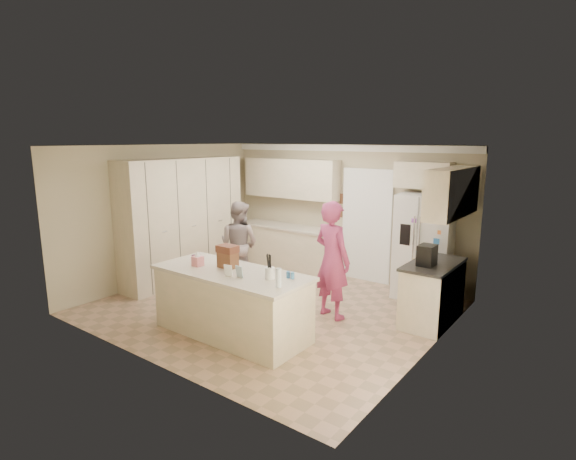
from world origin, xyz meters
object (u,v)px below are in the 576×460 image
Objects in this scene: island_base at (232,304)px; tissue_box at (198,261)px; dollhouse_body at (228,260)px; teen_girl at (332,260)px; refrigerator at (424,247)px; coffee_maker at (427,255)px; teen_boy at (239,244)px; utensil_crock at (270,273)px.

tissue_box is (-0.55, -0.10, 0.56)m from island_base.
dollhouse_body is 0.14× the size of teen_girl.
dollhouse_body is (-1.73, -2.97, 0.14)m from refrigerator.
refrigerator is 1.00× the size of teen_girl.
coffee_maker is at bearing -73.97° from refrigerator.
refrigerator is 3.28m from teen_boy.
utensil_crock is 0.09× the size of teen_boy.
teen_boy reaches higher than coffee_maker.
utensil_crock reaches higher than island_base.
refrigerator is 3.48m from island_base.
refrigerator is at bearing 111.76° from coffee_maker.
island_base is at bearing 119.66° from teen_boy.
refrigerator is 3.44m from dollhouse_body.
coffee_maker is 0.14× the size of island_base.
island_base is (-2.05, -1.90, -0.63)m from coffee_maker.
teen_boy is (-0.81, 1.73, -0.20)m from tissue_box.
dollhouse_body is (0.40, 0.20, 0.04)m from tissue_box.
tissue_box is 0.09× the size of teen_boy.
teen_girl is (0.78, 1.39, 0.46)m from island_base.
teen_boy is at bearing -159.68° from refrigerator.
teen_girl reaches higher than teen_boy.
utensil_crock is 2.57m from teen_boy.
refrigerator is at bearing -102.53° from teen_girl.
utensil_crock is at bearing 131.64° from teen_boy.
island_base is 1.38× the size of teen_boy.
coffee_maker is at bearing 39.29° from dollhouse_body.
refrigerator is 6.92× the size of dollhouse_body.
tissue_box is 1.92m from teen_boy.
refrigerator is 12.86× the size of tissue_box.
teen_boy is at bearing -175.46° from coffee_maker.
teen_girl is (2.14, -0.24, 0.10)m from teen_boy.
utensil_crock is 1.35m from teen_girl.
coffee_maker is at bearing 37.57° from tissue_box.
dollhouse_body is 0.16× the size of teen_boy.
dollhouse_body reaches higher than island_base.
utensil_crock is (-1.40, -1.85, -0.07)m from coffee_maker.
island_base is at bearing 10.30° from tissue_box.
island_base is at bearing -175.60° from utensil_crock.
tissue_box is at bearing -153.43° from dollhouse_body.
island_base is at bearing -123.03° from refrigerator.
dollhouse_body is (-2.20, -1.80, -0.03)m from coffee_maker.
refrigerator reaches higher than tissue_box.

